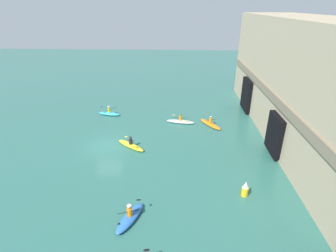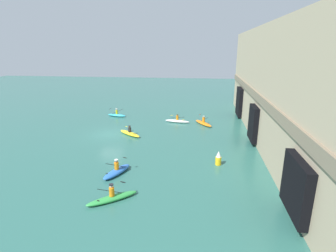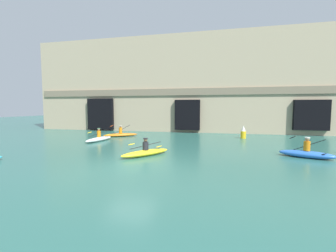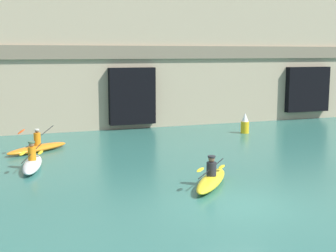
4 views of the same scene
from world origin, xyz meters
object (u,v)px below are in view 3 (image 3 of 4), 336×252
at_px(kayak_blue, 307,153).
at_px(kayak_orange, 121,134).
at_px(marker_buoy, 243,133).
at_px(kayak_white, 99,139).
at_px(kayak_yellow, 146,152).

xyz_separation_m(kayak_blue, kayak_orange, (-14.87, 6.61, -0.05)).
distance_m(kayak_blue, kayak_orange, 16.28).
distance_m(kayak_blue, marker_buoy, 8.36).
relative_size(kayak_blue, marker_buoy, 2.48).
distance_m(kayak_blue, kayak_white, 15.68).
bearing_deg(kayak_white, marker_buoy, 120.30).
height_order(kayak_blue, marker_buoy, kayak_blue).
xyz_separation_m(kayak_orange, kayak_white, (-0.48, -3.43, 0.03)).
xyz_separation_m(kayak_white, marker_buoy, (12.57, 4.69, 0.33)).
distance_m(kayak_orange, kayak_yellow, 9.85).
height_order(kayak_orange, kayak_yellow, kayak_orange).
xyz_separation_m(kayak_blue, kayak_yellow, (-9.44, -1.60, -0.03)).
bearing_deg(kayak_white, kayak_blue, 88.11).
distance_m(kayak_orange, marker_buoy, 12.17).
bearing_deg(kayak_blue, kayak_white, -169.96).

